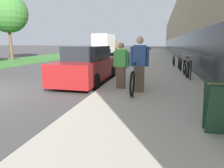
% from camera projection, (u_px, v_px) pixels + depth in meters
% --- Properties ---
extents(sidewalk_slab, '(3.88, 70.00, 0.12)m').
position_uv_depth(sidewalk_slab, '(159.00, 56.00, 25.36)').
color(sidewalk_slab, '#B2AA99').
rests_on(sidewalk_slab, ground).
extents(storefront_facade, '(10.01, 70.00, 7.19)m').
position_uv_depth(storefront_facade, '(206.00, 30.00, 30.70)').
color(storefront_facade, tan).
rests_on(storefront_facade, ground).
extents(lawn_strip, '(5.74, 70.00, 0.03)m').
position_uv_depth(lawn_strip, '(77.00, 53.00, 32.06)').
color(lawn_strip, '#3D7533').
rests_on(lawn_strip, ground).
extents(tandem_bicycle, '(0.52, 2.89, 0.98)m').
position_uv_depth(tandem_bicycle, '(136.00, 77.00, 6.89)').
color(tandem_bicycle, black).
rests_on(tandem_bicycle, sidewalk_slab).
extents(person_rider, '(0.60, 0.24, 1.78)m').
position_uv_depth(person_rider, '(139.00, 65.00, 6.41)').
color(person_rider, brown).
rests_on(person_rider, sidewalk_slab).
extents(person_bystander, '(0.54, 0.21, 1.59)m').
position_uv_depth(person_bystander, '(121.00, 66.00, 6.99)').
color(person_bystander, brown).
rests_on(person_bystander, sidewalk_slab).
extents(bike_rack_hoop, '(0.05, 0.60, 0.84)m').
position_uv_depth(bike_rack_hoop, '(190.00, 68.00, 8.74)').
color(bike_rack_hoop, black).
rests_on(bike_rack_hoop, sidewalk_slab).
extents(cruiser_bike_nearest, '(0.52, 1.77, 0.96)m').
position_uv_depth(cruiser_bike_nearest, '(186.00, 68.00, 9.58)').
color(cruiser_bike_nearest, black).
rests_on(cruiser_bike_nearest, sidewalk_slab).
extents(cruiser_bike_middle, '(0.52, 1.79, 0.90)m').
position_uv_depth(cruiser_bike_middle, '(180.00, 64.00, 11.72)').
color(cruiser_bike_middle, black).
rests_on(cruiser_bike_middle, sidewalk_slab).
extents(cruiser_bike_farthest, '(0.52, 1.70, 0.84)m').
position_uv_depth(cruiser_bike_farthest, '(174.00, 60.00, 14.10)').
color(cruiser_bike_farthest, black).
rests_on(cruiser_bike_farthest, sidewalk_slab).
extents(sandwich_board_sign, '(0.56, 0.56, 0.90)m').
position_uv_depth(sandwich_board_sign, '(222.00, 108.00, 3.52)').
color(sandwich_board_sign, '#23472D').
rests_on(sandwich_board_sign, sidewalk_slab).
extents(parked_sedan_curbside, '(1.76, 4.46, 1.55)m').
position_uv_depth(parked_sedan_curbside, '(88.00, 66.00, 8.69)').
color(parked_sedan_curbside, maroon).
rests_on(parked_sedan_curbside, ground).
extents(vintage_roadster_curbside, '(1.88, 3.95, 0.99)m').
position_uv_depth(vintage_roadster_curbside, '(113.00, 61.00, 13.77)').
color(vintage_roadster_curbside, black).
rests_on(vintage_roadster_curbside, ground).
extents(moving_truck, '(2.36, 6.91, 2.94)m').
position_uv_depth(moving_truck, '(105.00, 44.00, 30.84)').
color(moving_truck, orange).
rests_on(moving_truck, ground).
extents(street_tree_far, '(3.72, 3.72, 6.35)m').
position_uv_depth(street_tree_far, '(8.00, 13.00, 18.93)').
color(street_tree_far, brown).
rests_on(street_tree_far, ground).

